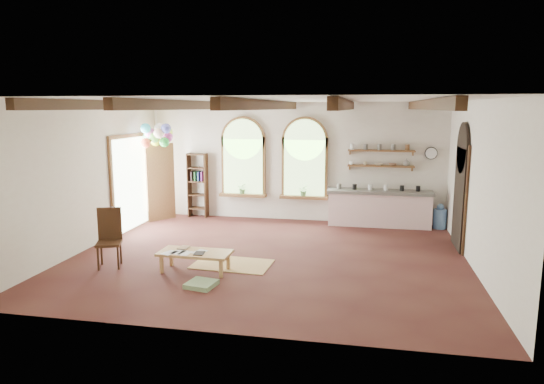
% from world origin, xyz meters
% --- Properties ---
extents(floor, '(8.00, 8.00, 0.00)m').
position_xyz_m(floor, '(0.00, 0.00, 0.00)').
color(floor, '#4E2720').
rests_on(floor, ground).
extents(ceiling_beams, '(6.20, 6.80, 0.18)m').
position_xyz_m(ceiling_beams, '(0.00, 0.00, 3.10)').
color(ceiling_beams, '#3A2312').
rests_on(ceiling_beams, ceiling).
extents(window_left, '(1.30, 0.28, 2.20)m').
position_xyz_m(window_left, '(-1.40, 3.43, 1.63)').
color(window_left, brown).
rests_on(window_left, floor).
extents(window_right, '(1.30, 0.28, 2.20)m').
position_xyz_m(window_right, '(0.30, 3.43, 1.63)').
color(window_right, brown).
rests_on(window_right, floor).
extents(left_doorway, '(0.10, 1.90, 2.50)m').
position_xyz_m(left_doorway, '(-3.95, 1.80, 1.15)').
color(left_doorway, brown).
rests_on(left_doorway, floor).
extents(right_doorway, '(0.10, 1.30, 2.40)m').
position_xyz_m(right_doorway, '(3.95, 1.50, 1.10)').
color(right_doorway, black).
rests_on(right_doorway, floor).
extents(kitchen_counter, '(2.68, 0.62, 0.94)m').
position_xyz_m(kitchen_counter, '(2.30, 3.20, 0.48)').
color(kitchen_counter, beige).
rests_on(kitchen_counter, floor).
extents(wall_shelf_lower, '(1.70, 0.24, 0.04)m').
position_xyz_m(wall_shelf_lower, '(2.30, 3.38, 1.55)').
color(wall_shelf_lower, brown).
rests_on(wall_shelf_lower, wall_back).
extents(wall_shelf_upper, '(1.70, 0.24, 0.04)m').
position_xyz_m(wall_shelf_upper, '(2.30, 3.38, 1.95)').
color(wall_shelf_upper, brown).
rests_on(wall_shelf_upper, wall_back).
extents(wall_clock, '(0.32, 0.04, 0.32)m').
position_xyz_m(wall_clock, '(3.55, 3.45, 1.90)').
color(wall_clock, black).
rests_on(wall_clock, wall_back).
extents(bookshelf, '(0.53, 0.32, 1.80)m').
position_xyz_m(bookshelf, '(-2.70, 3.32, 0.90)').
color(bookshelf, '#3A2312').
rests_on(bookshelf, floor).
extents(coffee_table, '(1.36, 0.65, 0.38)m').
position_xyz_m(coffee_table, '(-1.17, -1.14, 0.34)').
color(coffee_table, tan).
rests_on(coffee_table, floor).
extents(side_chair, '(0.58, 0.58, 1.14)m').
position_xyz_m(side_chair, '(-2.89, -1.19, 0.33)').
color(side_chair, '#3A2312').
rests_on(side_chair, floor).
extents(floor_mat, '(1.57, 1.03, 0.02)m').
position_xyz_m(floor_mat, '(-0.60, -0.62, 0.01)').
color(floor_mat, tan).
rests_on(floor_mat, floor).
extents(floor_cushion, '(0.54, 0.54, 0.08)m').
position_xyz_m(floor_cushion, '(-0.80, -1.87, 0.04)').
color(floor_cushion, gray).
rests_on(floor_cushion, floor).
extents(water_jug_a, '(0.33, 0.33, 0.64)m').
position_xyz_m(water_jug_a, '(3.12, 3.20, 0.28)').
color(water_jug_a, '#5480B4').
rests_on(water_jug_a, floor).
extents(water_jug_b, '(0.33, 0.33, 0.64)m').
position_xyz_m(water_jug_b, '(3.82, 3.20, 0.28)').
color(water_jug_b, '#5480B4').
rests_on(water_jug_b, floor).
extents(balloon_cluster, '(0.91, 0.91, 1.16)m').
position_xyz_m(balloon_cluster, '(-3.40, 2.30, 2.35)').
color(balloon_cluster, silver).
rests_on(balloon_cluster, floor).
extents(table_book, '(0.20, 0.27, 0.02)m').
position_xyz_m(table_book, '(-1.55, -0.96, 0.40)').
color(table_book, olive).
rests_on(table_book, coffee_table).
extents(tablet, '(0.21, 0.28, 0.01)m').
position_xyz_m(tablet, '(-1.05, -1.24, 0.39)').
color(tablet, black).
rests_on(tablet, coffee_table).
extents(potted_plant_left, '(0.27, 0.23, 0.30)m').
position_xyz_m(potted_plant_left, '(-1.40, 3.32, 0.85)').
color(potted_plant_left, '#598C4C').
rests_on(potted_plant_left, window_left).
extents(potted_plant_right, '(0.27, 0.23, 0.30)m').
position_xyz_m(potted_plant_right, '(0.30, 3.32, 0.85)').
color(potted_plant_right, '#598C4C').
rests_on(potted_plant_right, window_right).
extents(shelf_cup_a, '(0.12, 0.10, 0.10)m').
position_xyz_m(shelf_cup_a, '(1.55, 3.38, 1.62)').
color(shelf_cup_a, white).
rests_on(shelf_cup_a, wall_shelf_lower).
extents(shelf_cup_b, '(0.10, 0.10, 0.09)m').
position_xyz_m(shelf_cup_b, '(1.90, 3.38, 1.62)').
color(shelf_cup_b, beige).
rests_on(shelf_cup_b, wall_shelf_lower).
extents(shelf_bowl_a, '(0.22, 0.22, 0.05)m').
position_xyz_m(shelf_bowl_a, '(2.25, 3.38, 1.60)').
color(shelf_bowl_a, beige).
rests_on(shelf_bowl_a, wall_shelf_lower).
extents(shelf_bowl_b, '(0.20, 0.20, 0.06)m').
position_xyz_m(shelf_bowl_b, '(2.60, 3.38, 1.60)').
color(shelf_bowl_b, '#8C664C').
rests_on(shelf_bowl_b, wall_shelf_lower).
extents(shelf_vase, '(0.18, 0.18, 0.19)m').
position_xyz_m(shelf_vase, '(2.95, 3.38, 1.67)').
color(shelf_vase, slate).
rests_on(shelf_vase, wall_shelf_lower).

